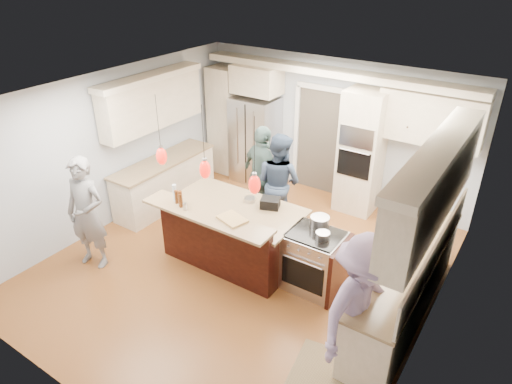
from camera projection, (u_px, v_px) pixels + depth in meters
ground_plane at (244, 265)px, 7.22m from camera, size 6.00×6.00×0.00m
room_shell at (242, 160)px, 6.36m from camera, size 5.54×6.04×2.72m
refrigerator at (255, 140)px, 9.49m from camera, size 0.90×0.70×1.80m
oven_column at (361, 153)px, 8.26m from camera, size 0.72×0.69×2.30m
back_upper_cabinets at (293, 109)px, 8.82m from camera, size 5.30×0.61×2.54m
right_counter_run at (415, 251)px, 5.74m from camera, size 0.64×3.10×2.51m
left_cabinets at (160, 153)px, 8.50m from camera, size 0.64×2.30×2.51m
kitchen_island at (233, 232)px, 7.16m from camera, size 2.10×1.46×1.12m
island_range at (315, 261)px, 6.54m from camera, size 0.82×0.71×0.92m
pendant_lights at (205, 169)px, 6.11m from camera, size 1.75×0.15×1.03m
person_bar_end at (87, 214)px, 6.85m from camera, size 0.74×0.57×1.80m
person_far_left at (279, 182)px, 7.81m from camera, size 0.94×0.78×1.76m
person_far_right at (262, 176)px, 7.99m from camera, size 1.15×0.84×1.81m
person_range_side at (362, 309)px, 5.00m from camera, size 0.97×1.34×1.86m
floor_rug at (320, 378)px, 5.30m from camera, size 0.84×1.11×0.01m
water_bottle at (175, 193)px, 6.69m from camera, size 0.08×0.08×0.26m
beer_bottle_a at (180, 199)px, 6.56m from camera, size 0.07×0.07×0.24m
beer_bottle_b at (181, 200)px, 6.54m from camera, size 0.07×0.07×0.22m
beer_bottle_c at (176, 197)px, 6.64m from camera, size 0.07×0.07×0.21m
drink_can at (185, 206)px, 6.50m from camera, size 0.08×0.08×0.11m
cutting_board at (232, 219)px, 6.27m from camera, size 0.46×0.38×0.03m
pot_large at (320, 222)px, 6.46m from camera, size 0.27×0.27×0.16m
pot_small at (323, 235)px, 6.21m from camera, size 0.20×0.20×0.10m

